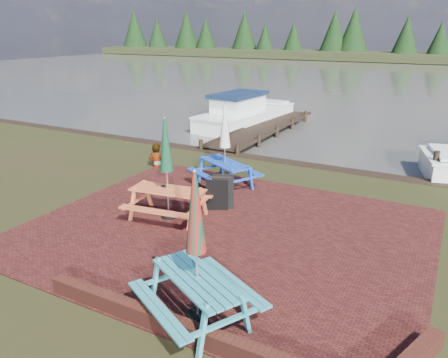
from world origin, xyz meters
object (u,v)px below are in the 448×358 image
chalkboard (220,193)px  boat_jetty (245,115)px  person (156,144)px  picnic_table_red (167,185)px  jetty (263,128)px  picnic_table_blue (225,158)px  picnic_table_teal (197,271)px

chalkboard → boat_jetty: boat_jetty is taller
person → boat_jetty: bearing=-95.0°
picnic_table_red → jetty: 10.48m
picnic_table_blue → person: size_ratio=1.50×
picnic_table_red → person: size_ratio=1.52×
picnic_table_teal → chalkboard: bearing=142.5°
picnic_table_blue → jetty: 7.87m
picnic_table_blue → jetty: bearing=132.7°
chalkboard → picnic_table_red: bearing=-157.7°
boat_jetty → picnic_table_teal: bearing=-61.3°
picnic_table_red → jetty: bearing=92.7°
jetty → boat_jetty: bearing=139.8°
picnic_table_teal → chalkboard: size_ratio=2.77×
jetty → boat_jetty: 2.14m
boat_jetty → person: 8.38m
picnic_table_teal → chalkboard: 4.56m
boat_jetty → picnic_table_red: bearing=-67.6°
picnic_table_teal → picnic_table_red: 4.14m
picnic_table_teal → chalkboard: (-1.86, 4.14, -0.42)m
picnic_table_teal → person: size_ratio=1.52×
person → jetty: bearing=-107.3°
jetty → person: 7.07m
chalkboard → person: bearing=121.2°
picnic_table_red → chalkboard: (0.89, 1.05, -0.42)m
picnic_table_blue → person: picnic_table_blue is taller
picnic_table_teal → boat_jetty: 16.03m
picnic_table_blue → chalkboard: 1.87m
picnic_table_red → boat_jetty: picnic_table_red is taller
chalkboard → jetty: (-2.78, 9.23, -0.36)m
boat_jetty → person: bearing=-79.5°
picnic_table_teal → picnic_table_red: bearing=159.9°
picnic_table_red → jetty: (-1.89, 10.28, -0.77)m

